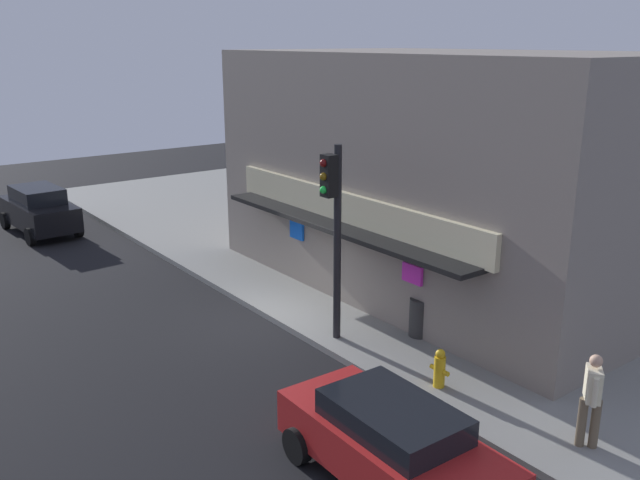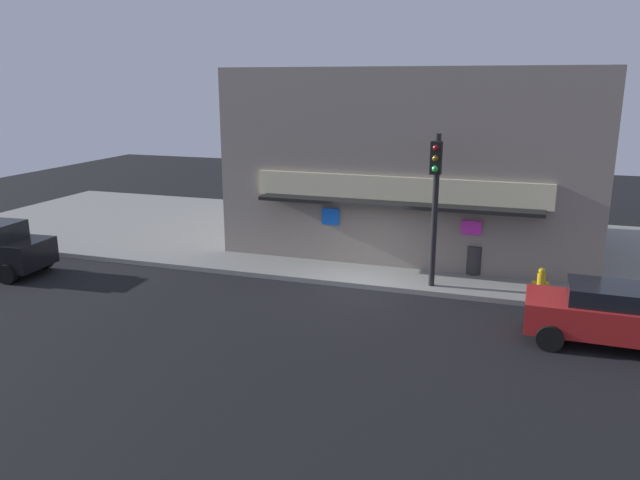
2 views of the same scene
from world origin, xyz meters
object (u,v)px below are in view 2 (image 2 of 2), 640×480
object	(u,v)px
parked_car_red	(616,315)
traffic_light	(435,190)
fire_hydrant	(541,281)
trash_can	(474,260)

from	to	relation	value
parked_car_red	traffic_light	bearing A→B (deg)	151.84
fire_hydrant	trash_can	xyz separation A→B (m)	(-2.03, 1.46, 0.07)
traffic_light	trash_can	size ratio (longest dim) A/B	4.91
traffic_light	fire_hydrant	xyz separation A→B (m)	(3.16, 0.29, -2.58)
traffic_light	fire_hydrant	size ratio (longest dim) A/B	5.57
fire_hydrant	parked_car_red	bearing A→B (deg)	-59.95
trash_can	fire_hydrant	bearing A→B (deg)	-35.75
fire_hydrant	trash_can	distance (m)	2.51
fire_hydrant	parked_car_red	xyz separation A→B (m)	(1.66, -2.87, 0.24)
parked_car_red	fire_hydrant	bearing A→B (deg)	120.05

